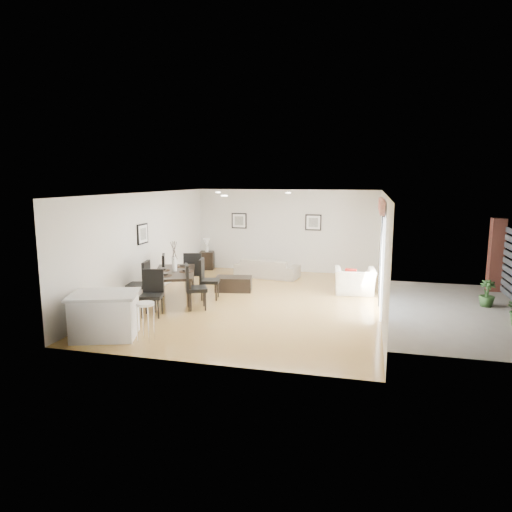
% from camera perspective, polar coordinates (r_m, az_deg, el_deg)
% --- Properties ---
extents(ground, '(8.00, 8.00, 0.00)m').
position_cam_1_polar(ground, '(11.49, 0.10, -5.73)').
color(ground, '#B38F49').
rests_on(ground, ground).
extents(wall_back, '(6.00, 0.04, 2.70)m').
position_cam_1_polar(wall_back, '(15.09, 3.77, 3.16)').
color(wall_back, beige).
rests_on(wall_back, ground).
extents(wall_front, '(6.00, 0.04, 2.70)m').
position_cam_1_polar(wall_front, '(7.46, -7.33, -3.57)').
color(wall_front, beige).
rests_on(wall_front, ground).
extents(wall_left, '(0.04, 8.00, 2.70)m').
position_cam_1_polar(wall_left, '(12.28, -13.62, 1.43)').
color(wall_left, beige).
rests_on(wall_left, ground).
extents(wall_right, '(0.04, 8.00, 2.70)m').
position_cam_1_polar(wall_right, '(10.90, 15.61, 0.33)').
color(wall_right, beige).
rests_on(wall_right, ground).
extents(ceiling, '(6.00, 8.00, 0.02)m').
position_cam_1_polar(ceiling, '(11.09, 0.11, 7.85)').
color(ceiling, white).
rests_on(ceiling, wall_back).
extents(sofa, '(2.07, 1.07, 0.58)m').
position_cam_1_polar(sofa, '(14.28, 1.40, -1.50)').
color(sofa, gray).
rests_on(sofa, ground).
extents(armchair, '(1.13, 1.01, 0.69)m').
position_cam_1_polar(armchair, '(12.49, 12.22, -3.08)').
color(armchair, white).
rests_on(armchair, ground).
extents(courtyard_plant_b, '(0.36, 0.36, 0.64)m').
position_cam_1_polar(courtyard_plant_b, '(12.31, 26.92, -4.20)').
color(courtyard_plant_b, '#2E5022').
rests_on(courtyard_plant_b, ground).
extents(dining_table, '(1.52, 2.09, 0.78)m').
position_cam_1_polar(dining_table, '(11.50, -10.14, -2.25)').
color(dining_table, black).
rests_on(dining_table, ground).
extents(dining_chair_wnear, '(0.56, 0.56, 1.08)m').
position_cam_1_polar(dining_chair_wnear, '(11.41, -14.09, -3.00)').
color(dining_chair_wnear, black).
rests_on(dining_chair_wnear, ground).
extents(dining_chair_wfar, '(0.64, 0.64, 1.09)m').
position_cam_1_polar(dining_chair_wfar, '(12.25, -12.00, -2.05)').
color(dining_chair_wfar, black).
rests_on(dining_chair_wfar, ground).
extents(dining_chair_enear, '(0.65, 0.65, 1.08)m').
position_cam_1_polar(dining_chair_enear, '(10.80, -7.98, -3.52)').
color(dining_chair_enear, black).
rests_on(dining_chair_enear, ground).
extents(dining_chair_efar, '(0.55, 0.55, 1.04)m').
position_cam_1_polar(dining_chair_efar, '(11.69, -6.23, -2.58)').
color(dining_chair_efar, black).
rests_on(dining_chair_efar, ground).
extents(dining_chair_head, '(0.56, 0.56, 1.04)m').
position_cam_1_polar(dining_chair_head, '(10.51, -12.82, -4.18)').
color(dining_chair_head, black).
rests_on(dining_chair_head, ground).
extents(dining_chair_foot, '(0.58, 0.58, 1.07)m').
position_cam_1_polar(dining_chair_foot, '(12.56, -7.86, -1.69)').
color(dining_chair_foot, black).
rests_on(dining_chair_foot, ground).
extents(vase, '(0.97, 1.48, 0.75)m').
position_cam_1_polar(vase, '(11.43, -10.19, -0.35)').
color(vase, white).
rests_on(vase, dining_table).
extents(coffee_table, '(1.06, 0.74, 0.39)m').
position_cam_1_polar(coffee_table, '(12.56, -2.81, -3.49)').
color(coffee_table, black).
rests_on(coffee_table, ground).
extents(side_table, '(0.54, 0.54, 0.61)m').
position_cam_1_polar(side_table, '(15.61, -6.14, -0.54)').
color(side_table, black).
rests_on(side_table, ground).
extents(table_lamp, '(0.23, 0.23, 0.45)m').
position_cam_1_polar(table_lamp, '(15.51, -6.18, 1.61)').
color(table_lamp, white).
rests_on(table_lamp, side_table).
extents(cushion, '(0.31, 0.14, 0.30)m').
position_cam_1_polar(cushion, '(12.35, 11.78, -2.26)').
color(cushion, '#A91E15').
rests_on(cushion, armchair).
extents(kitchen_island, '(1.49, 1.31, 0.88)m').
position_cam_1_polar(kitchen_island, '(9.35, -18.38, -7.01)').
color(kitchen_island, silver).
rests_on(kitchen_island, ground).
extents(bar_stool, '(0.34, 0.34, 0.75)m').
position_cam_1_polar(bar_stool, '(8.87, -13.67, -6.34)').
color(bar_stool, white).
rests_on(bar_stool, ground).
extents(framed_print_back_left, '(0.52, 0.04, 0.52)m').
position_cam_1_polar(framed_print_back_left, '(15.40, -2.12, 4.43)').
color(framed_print_back_left, black).
rests_on(framed_print_back_left, wall_back).
extents(framed_print_back_right, '(0.52, 0.04, 0.52)m').
position_cam_1_polar(framed_print_back_right, '(14.90, 7.18, 4.18)').
color(framed_print_back_right, black).
rests_on(framed_print_back_right, wall_back).
extents(framed_print_left_wall, '(0.04, 0.52, 0.52)m').
position_cam_1_polar(framed_print_left_wall, '(12.05, -13.99, 2.70)').
color(framed_print_left_wall, black).
rests_on(framed_print_left_wall, wall_left).
extents(sliding_door, '(0.12, 2.70, 2.57)m').
position_cam_1_polar(sliding_door, '(11.15, 15.41, 2.18)').
color(sliding_door, white).
rests_on(sliding_door, wall_right).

